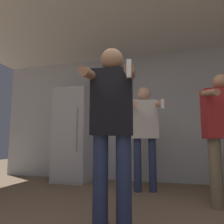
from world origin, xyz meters
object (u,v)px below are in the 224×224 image
person_woman_foreground (112,122)px  person_man_side (224,130)px  refrigerator (75,135)px  person_spectator_back (144,127)px

person_woman_foreground → person_man_side: 1.48m
refrigerator → person_woman_foreground: refrigerator is taller
person_woman_foreground → person_spectator_back: bearing=86.6°
person_woman_foreground → person_man_side: (1.12, 0.96, -0.04)m
refrigerator → person_woman_foreground: (1.38, -2.08, 0.04)m
person_man_side → person_spectator_back: person_spectator_back is taller
person_woman_foreground → person_spectator_back: 1.56m
person_man_side → person_spectator_back: (-1.03, 0.59, 0.10)m
refrigerator → person_woman_foreground: bearing=-56.5°
person_woman_foreground → person_man_side: person_woman_foreground is taller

